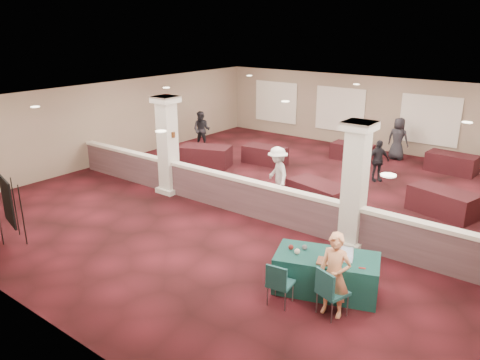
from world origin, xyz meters
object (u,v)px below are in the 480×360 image
Objects in this scene: far_table_back_right at (452,163)px; attendee_c at (377,161)px; attendee_b at (277,174)px; attendee_a at (202,130)px; near_table at (326,273)px; conf_chair_side at (279,281)px; conf_chair_main at (330,289)px; easel_board at (8,202)px; far_table_front_right at (443,202)px; attendee_d at (398,139)px; far_table_front_center at (318,195)px; woman at (334,275)px; far_table_back_center at (352,152)px; far_table_back_left at (265,155)px; far_table_front_left at (205,156)px.

far_table_back_right is 1.19× the size of attendee_c.
attendee_a is at bearing -172.00° from attendee_b.
near_table is 5.33m from attendee_b.
far_table_back_right is at bearing 79.82° from conf_chair_side.
conf_chair_main is 0.58× the size of easel_board.
attendee_a reaches higher than attendee_c.
far_table_front_right is at bearing -28.86° from attendee_a.
attendee_d reaches higher than easel_board.
easel_board is 0.89× the size of far_table_front_center.
woman reaches higher than conf_chair_side.
far_table_back_right is at bearing 10.45° from far_table_back_center.
near_table reaches higher than far_table_back_center.
near_table is 7.87m from attendee_c.
conf_chair_main is 11.25m from far_table_back_center.
attendee_c is at bearing 7.94° from far_table_back_left.
attendee_b is (-1.32, -0.30, 0.49)m from far_table_front_center.
far_table_front_right is at bearing 71.37° from conf_chair_side.
near_table is at bearing 57.51° from conf_chair_side.
attendee_d reaches higher than far_table_back_center.
far_table_front_left is 2.84m from attendee_a.
conf_chair_main is 5.67m from far_table_front_center.
woman is at bearing 92.63° from conf_chair_main.
near_table is at bearing -97.64° from far_table_front_right.
attendee_d is (-2.85, 11.59, 0.28)m from conf_chair_main.
woman is 5.61m from far_table_front_center.
attendee_a is at bearing 118.37° from easel_board.
attendee_d reaches higher than near_table.
far_table_front_left is 1.14× the size of attendee_d.
attendee_a is at bearing 136.73° from woman.
woman is 1.03× the size of far_table_back_center.
far_table_front_center is at bearing -43.82° from attendee_a.
conf_chair_main reaches higher than far_table_back_left.
far_table_back_center is 5.84m from attendee_b.
attendee_a reaches higher than far_table_front_center.
far_table_front_right is at bearing 61.07° from attendee_b.
far_table_front_left is 5.76m from far_table_front_center.
far_table_front_left is at bearing 131.74° from conf_chair_side.
attendee_c reaches higher than near_table.
far_table_back_center is at bearing -169.55° from far_table_back_right.
near_table is 1.19× the size of far_table_back_right.
attendee_b is at bearing 151.22° from conf_chair_main.
attendee_d reaches higher than conf_chair_main.
conf_chair_main is 8.24m from easel_board.
conf_chair_side is 0.49× the size of far_table_front_center.
woman reaches higher than attendee_a.
attendee_c is (-2.44, 8.40, 0.15)m from conf_chair_main.
far_table_back_left is (1.12, 9.82, -0.74)m from easel_board.
conf_chair_side reaches higher than far_table_front_right.
conf_chair_side is 10.00m from far_table_back_left.
far_table_back_center is (-4.31, 10.30, -0.52)m from woman.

